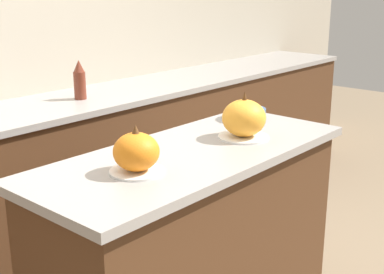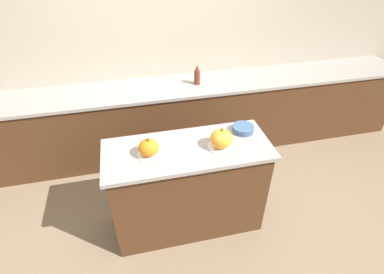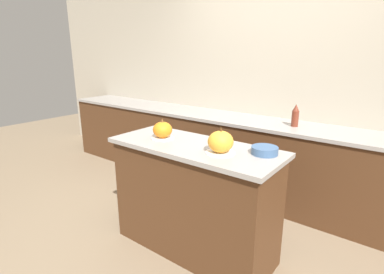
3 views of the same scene
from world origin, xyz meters
TOP-DOWN VIEW (x-y plane):
  - ground_plane at (0.00, 0.00)m, footprint 12.00×12.00m
  - wall_back at (0.00, 1.53)m, footprint 8.00×0.06m
  - kitchen_island at (0.00, 0.00)m, footprint 1.38×0.56m
  - back_counter at (0.00, 1.20)m, footprint 6.00×0.60m
  - pumpkin_cake_left at (-0.31, -0.02)m, footprint 0.19×0.19m
  - pumpkin_cake_right at (0.27, -0.05)m, footprint 0.21×0.21m
  - bottle_tall at (0.37, 1.18)m, footprint 0.07×0.07m
  - mixing_bowl at (0.52, 0.13)m, footprint 0.19×0.19m

SIDE VIEW (x-z plane):
  - ground_plane at x=0.00m, z-range 0.00..0.00m
  - back_counter at x=0.00m, z-range 0.00..0.89m
  - kitchen_island at x=0.00m, z-range 0.00..0.92m
  - mixing_bowl at x=0.52m, z-range 0.92..0.97m
  - pumpkin_cake_left at x=-0.31m, z-range 0.90..1.07m
  - bottle_tall at x=0.37m, z-range 0.89..1.11m
  - pumpkin_cake_right at x=0.27m, z-range 0.90..1.10m
  - wall_back at x=0.00m, z-range 0.00..2.50m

